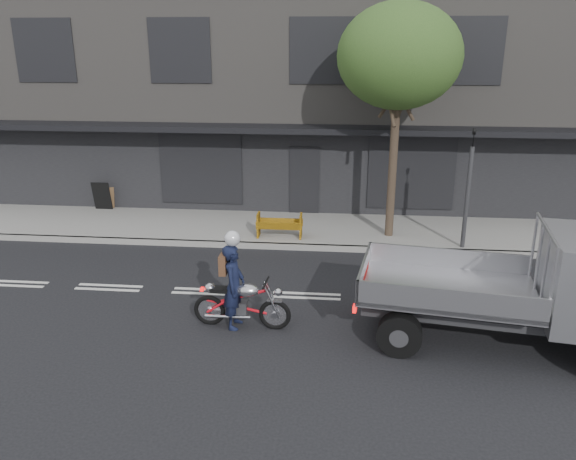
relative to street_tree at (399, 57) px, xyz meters
The scene contains 11 objects.
ground 7.09m from the street_tree, 117.65° to the right, with size 80.00×80.00×0.00m, color black.
sidewalk 5.67m from the street_tree, 167.20° to the left, with size 32.00×3.20×0.15m, color gray.
kerb 5.75m from the street_tree, 153.43° to the right, with size 32.00×0.20×0.15m, color gray.
building_main 7.54m from the street_tree, 107.22° to the left, with size 26.00×10.00×8.00m, color slate.
street_tree is the anchor object (origin of this frame).
traffic_light_pole 4.23m from the street_tree, 23.03° to the right, with size 0.12×0.12×3.50m.
motorcycle 8.24m from the street_tree, 120.63° to the right, with size 2.06×0.60×1.06m.
rider 8.11m from the street_tree, 121.72° to the right, with size 0.66×0.43×1.80m, color black.
flatbed_ute 7.80m from the street_tree, 65.22° to the right, with size 5.55×2.89×2.45m.
construction_barrier 5.79m from the street_tree, 167.83° to the right, with size 1.35×0.54×0.76m, color #FFA70D, non-canonical shape.
sandwich_board 10.85m from the street_tree, 169.63° to the left, with size 0.62×0.41×0.98m, color black, non-canonical shape.
Camera 1 is at (0.73, -11.97, 5.64)m, focal length 35.00 mm.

